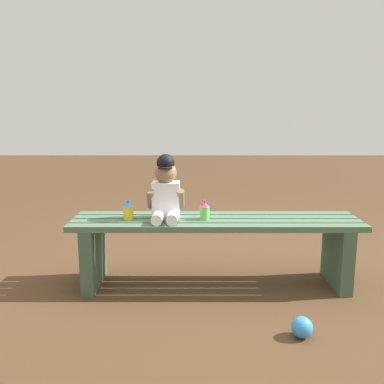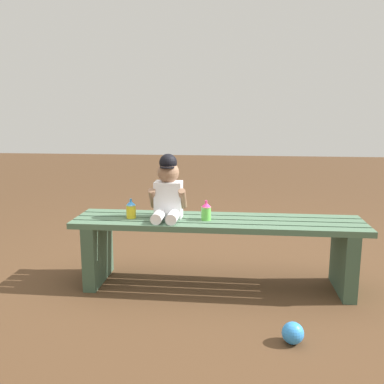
{
  "view_description": "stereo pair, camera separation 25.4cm",
  "coord_description": "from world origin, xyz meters",
  "px_view_note": "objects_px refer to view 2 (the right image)",
  "views": [
    {
      "loc": [
        -0.15,
        -2.54,
        1.1
      ],
      "look_at": [
        -0.16,
        -0.05,
        0.62
      ],
      "focal_mm": 39.09,
      "sensor_mm": 36.0,
      "label": 1
    },
    {
      "loc": [
        0.1,
        -2.53,
        1.1
      ],
      "look_at": [
        -0.16,
        -0.05,
        0.62
      ],
      "focal_mm": 39.09,
      "sensor_mm": 36.0,
      "label": 2
    }
  ],
  "objects_px": {
    "child_figure": "(168,190)",
    "toy_ball": "(293,333)",
    "sippy_cup_left": "(131,209)",
    "park_bench": "(217,240)",
    "sippy_cup_right": "(206,211)"
  },
  "relations": [
    {
      "from": "child_figure",
      "to": "sippy_cup_right",
      "type": "relative_size",
      "value": 3.26
    },
    {
      "from": "sippy_cup_right",
      "to": "toy_ball",
      "type": "distance_m",
      "value": 0.89
    },
    {
      "from": "park_bench",
      "to": "sippy_cup_right",
      "type": "relative_size",
      "value": 14.52
    },
    {
      "from": "sippy_cup_left",
      "to": "sippy_cup_right",
      "type": "relative_size",
      "value": 1.0
    },
    {
      "from": "park_bench",
      "to": "child_figure",
      "type": "relative_size",
      "value": 4.45
    },
    {
      "from": "child_figure",
      "to": "toy_ball",
      "type": "distance_m",
      "value": 1.11
    },
    {
      "from": "sippy_cup_right",
      "to": "toy_ball",
      "type": "bearing_deg",
      "value": -53.09
    },
    {
      "from": "sippy_cup_right",
      "to": "child_figure",
      "type": "bearing_deg",
      "value": 173.84
    },
    {
      "from": "sippy_cup_right",
      "to": "toy_ball",
      "type": "relative_size",
      "value": 1.16
    },
    {
      "from": "park_bench",
      "to": "child_figure",
      "type": "distance_m",
      "value": 0.44
    },
    {
      "from": "park_bench",
      "to": "toy_ball",
      "type": "bearing_deg",
      "value": -58.53
    },
    {
      "from": "sippy_cup_left",
      "to": "toy_ball",
      "type": "bearing_deg",
      "value": -33.42
    },
    {
      "from": "child_figure",
      "to": "toy_ball",
      "type": "bearing_deg",
      "value": -42.41
    },
    {
      "from": "sippy_cup_left",
      "to": "toy_ball",
      "type": "xyz_separation_m",
      "value": [
        0.94,
        -0.62,
        -0.44
      ]
    },
    {
      "from": "park_bench",
      "to": "sippy_cup_left",
      "type": "xyz_separation_m",
      "value": [
        -0.55,
        -0.02,
        0.19
      ]
    }
  ]
}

